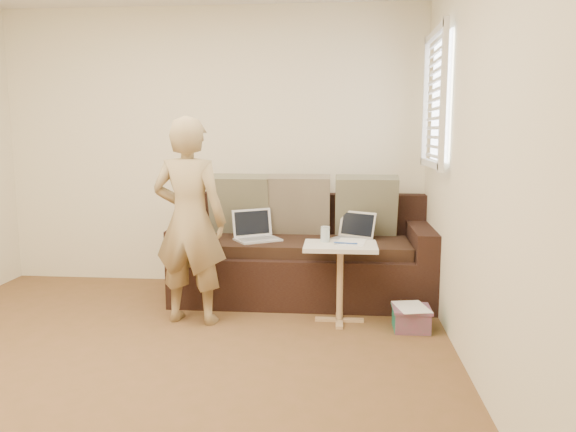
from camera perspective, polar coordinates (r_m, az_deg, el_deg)
The scene contains 16 objects.
floor at distance 3.59m, azimuth -15.46°, elevation -15.64°, with size 4.50×4.50×0.00m, color brown.
wall_back at distance 5.44m, azimuth -7.66°, elevation 6.87°, with size 4.00×4.00×0.00m, color beige.
wall_right at distance 3.16m, azimuth 19.84°, elevation 5.25°, with size 4.50×4.50×0.00m, color beige.
window_blinds at distance 4.62m, azimuth 14.75°, elevation 11.34°, with size 0.12×0.88×1.08m, color white, non-canonical shape.
sofa at distance 4.95m, azimuth 1.55°, elevation -3.43°, with size 2.20×0.95×0.85m, color black, non-canonical shape.
pillow_left at distance 5.18m, azimuth -4.93°, elevation 1.16°, with size 0.55×0.14×0.55m, color #6B684F, non-canonical shape.
pillow_mid at distance 5.12m, azimuth 1.17°, elevation 1.11°, with size 0.55×0.14×0.55m, color #716851, non-canonical shape.
pillow_right at distance 5.10m, azimuth 7.90°, elevation 1.00°, with size 0.55×0.14×0.55m, color #6B684F, non-canonical shape.
laptop_silver at distance 4.87m, azimuth 6.31°, elevation -2.54°, with size 0.35×0.25×0.23m, color #B7BABC, non-canonical shape.
laptop_white at distance 4.88m, azimuth -3.07°, elevation -2.49°, with size 0.37×0.27×0.27m, color white, non-canonical shape.
person at distance 4.31m, azimuth -9.92°, elevation -0.49°, with size 0.57×0.39×1.57m, color #A09257.
side_table at distance 4.36m, azimuth 5.26°, elevation -6.77°, with size 0.55×0.39×0.61m, color silver, non-canonical shape.
drinking_glass at distance 4.37m, azimuth 3.78°, elevation -1.84°, with size 0.07×0.07×0.12m, color silver, non-canonical shape.
scissors at distance 4.29m, azimuth 5.84°, elevation -2.77°, with size 0.18×0.10×0.02m, color silver, non-canonical shape.
paper_on_table at distance 4.38m, azimuth 6.44°, elevation -2.63°, with size 0.21×0.30×0.00m, color white, non-canonical shape.
striped_box at distance 4.33m, azimuth 12.35°, elevation -10.05°, with size 0.28×0.28×0.18m, color #C41D64, non-canonical shape.
Camera 1 is at (1.20, -3.06, 1.46)m, focal length 35.17 mm.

